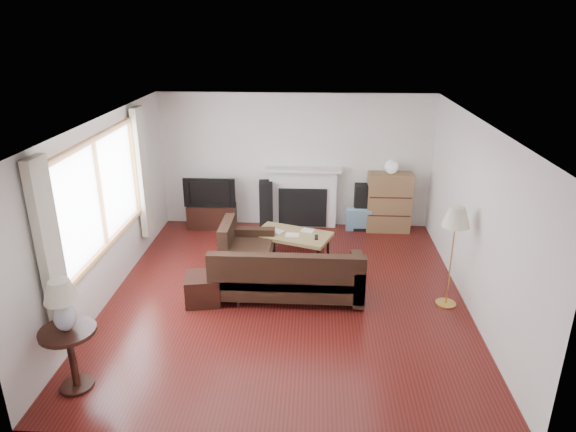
# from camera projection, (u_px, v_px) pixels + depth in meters

# --- Properties ---
(room) EXTENTS (5.10, 5.60, 2.54)m
(room) POSITION_uv_depth(u_px,v_px,m) (287.00, 214.00, 6.93)
(room) COLOR #531612
(room) RESTS_ON ground
(window) EXTENTS (0.12, 2.74, 1.54)m
(window) POSITION_uv_depth(u_px,v_px,m) (101.00, 194.00, 6.76)
(window) COLOR brown
(window) RESTS_ON room
(curtain_near) EXTENTS (0.10, 0.35, 2.10)m
(curtain_near) POSITION_uv_depth(u_px,v_px,m) (50.00, 254.00, 5.40)
(curtain_near) COLOR beige
(curtain_near) RESTS_ON room
(curtain_far) EXTENTS (0.10, 0.35, 2.10)m
(curtain_far) POSITION_uv_depth(u_px,v_px,m) (142.00, 173.00, 8.23)
(curtain_far) COLOR beige
(curtain_far) RESTS_ON room
(fireplace) EXTENTS (1.40, 0.26, 1.15)m
(fireplace) POSITION_uv_depth(u_px,v_px,m) (303.00, 197.00, 9.63)
(fireplace) COLOR white
(fireplace) RESTS_ON room
(tv_stand) EXTENTS (0.89, 0.40, 0.44)m
(tv_stand) POSITION_uv_depth(u_px,v_px,m) (212.00, 216.00, 9.71)
(tv_stand) COLOR black
(tv_stand) RESTS_ON ground
(television) EXTENTS (0.96, 0.13, 0.55)m
(television) POSITION_uv_depth(u_px,v_px,m) (211.00, 191.00, 9.53)
(television) COLOR black
(television) RESTS_ON tv_stand
(speaker_left) EXTENTS (0.28, 0.32, 0.90)m
(speaker_left) POSITION_uv_depth(u_px,v_px,m) (266.00, 205.00, 9.62)
(speaker_left) COLOR black
(speaker_left) RESTS_ON ground
(speaker_right) EXTENTS (0.24, 0.29, 0.87)m
(speaker_right) POSITION_uv_depth(u_px,v_px,m) (361.00, 207.00, 9.54)
(speaker_right) COLOR black
(speaker_right) RESTS_ON ground
(bookshelf) EXTENTS (0.80, 0.38, 1.10)m
(bookshelf) POSITION_uv_depth(u_px,v_px,m) (389.00, 202.00, 9.45)
(bookshelf) COLOR olive
(bookshelf) RESTS_ON ground
(globe_lamp) EXTENTS (0.25, 0.25, 0.25)m
(globe_lamp) POSITION_uv_depth(u_px,v_px,m) (391.00, 167.00, 9.21)
(globe_lamp) COLOR white
(globe_lamp) RESTS_ON bookshelf
(sectional_sofa) EXTENTS (2.30, 1.68, 0.74)m
(sectional_sofa) POSITION_uv_depth(u_px,v_px,m) (287.00, 273.00, 7.22)
(sectional_sofa) COLOR black
(sectional_sofa) RESTS_ON ground
(coffee_table) EXTENTS (1.36, 1.03, 0.47)m
(coffee_table) POSITION_uv_depth(u_px,v_px,m) (293.00, 247.00, 8.37)
(coffee_table) COLOR olive
(coffee_table) RESTS_ON ground
(footstool) EXTENTS (0.55, 0.55, 0.40)m
(footstool) POSITION_uv_depth(u_px,v_px,m) (203.00, 289.00, 7.14)
(footstool) COLOR black
(footstool) RESTS_ON ground
(floor_lamp) EXTENTS (0.49, 0.49, 1.44)m
(floor_lamp) POSITION_uv_depth(u_px,v_px,m) (451.00, 258.00, 6.87)
(floor_lamp) COLOR gold
(floor_lamp) RESTS_ON ground
(side_table) EXTENTS (0.58, 0.58, 0.72)m
(side_table) POSITION_uv_depth(u_px,v_px,m) (72.00, 359.00, 5.41)
(side_table) COLOR black
(side_table) RESTS_ON ground
(table_lamp) EXTENTS (0.35, 0.35, 0.56)m
(table_lamp) POSITION_uv_depth(u_px,v_px,m) (63.00, 306.00, 5.18)
(table_lamp) COLOR silver
(table_lamp) RESTS_ON side_table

